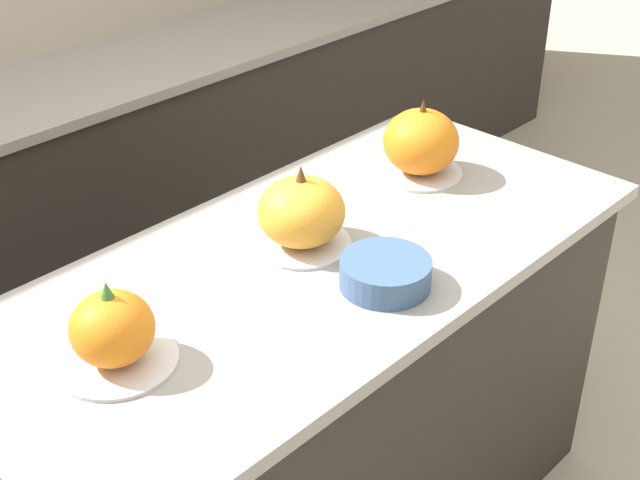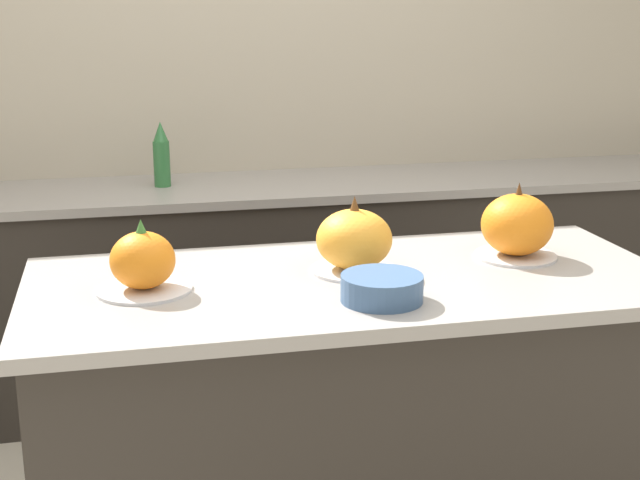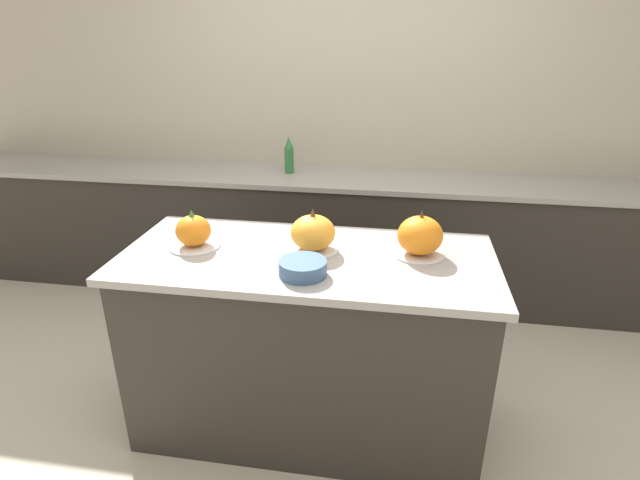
{
  "view_description": "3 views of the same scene",
  "coord_description": "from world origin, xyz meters",
  "px_view_note": "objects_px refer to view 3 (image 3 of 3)",
  "views": [
    {
      "loc": [
        -1.22,
        -1.18,
        2.01
      ],
      "look_at": [
        0.03,
        0.01,
        0.97
      ],
      "focal_mm": 50.0,
      "sensor_mm": 36.0,
      "label": 1
    },
    {
      "loc": [
        -0.57,
        -2.11,
        1.63
      ],
      "look_at": [
        -0.08,
        0.04,
        1.03
      ],
      "focal_mm": 50.0,
      "sensor_mm": 36.0,
      "label": 2
    },
    {
      "loc": [
        0.38,
        -1.97,
        1.86
      ],
      "look_at": [
        0.05,
        0.04,
        1.0
      ],
      "focal_mm": 28.0,
      "sensor_mm": 36.0,
      "label": 3
    }
  ],
  "objects_px": {
    "pumpkin_cake_right": "(420,236)",
    "mixing_bowl": "(303,268)",
    "pumpkin_cake_center": "(313,234)",
    "bottle_tall": "(289,156)",
    "pumpkin_cake_left": "(193,232)"
  },
  "relations": [
    {
      "from": "pumpkin_cake_right",
      "to": "mixing_bowl",
      "type": "relative_size",
      "value": 1.16
    },
    {
      "from": "pumpkin_cake_center",
      "to": "bottle_tall",
      "type": "distance_m",
      "value": 1.47
    },
    {
      "from": "pumpkin_cake_center",
      "to": "bottle_tall",
      "type": "bearing_deg",
      "value": 106.67
    },
    {
      "from": "pumpkin_cake_left",
      "to": "bottle_tall",
      "type": "relative_size",
      "value": 0.9
    },
    {
      "from": "pumpkin_cake_right",
      "to": "pumpkin_cake_center",
      "type": "bearing_deg",
      "value": -176.73
    },
    {
      "from": "bottle_tall",
      "to": "mixing_bowl",
      "type": "height_order",
      "value": "bottle_tall"
    },
    {
      "from": "bottle_tall",
      "to": "mixing_bowl",
      "type": "relative_size",
      "value": 1.33
    },
    {
      "from": "pumpkin_cake_right",
      "to": "mixing_bowl",
      "type": "bearing_deg",
      "value": -149.64
    },
    {
      "from": "pumpkin_cake_left",
      "to": "pumpkin_cake_center",
      "type": "distance_m",
      "value": 0.55
    },
    {
      "from": "pumpkin_cake_left",
      "to": "bottle_tall",
      "type": "xyz_separation_m",
      "value": [
        0.12,
        1.45,
        0.02
      ]
    },
    {
      "from": "pumpkin_cake_left",
      "to": "bottle_tall",
      "type": "height_order",
      "value": "bottle_tall"
    },
    {
      "from": "pumpkin_cake_left",
      "to": "pumpkin_cake_right",
      "type": "relative_size",
      "value": 1.03
    },
    {
      "from": "bottle_tall",
      "to": "mixing_bowl",
      "type": "xyz_separation_m",
      "value": [
        0.42,
        -1.65,
        -0.06
      ]
    },
    {
      "from": "mixing_bowl",
      "to": "pumpkin_cake_center",
      "type": "bearing_deg",
      "value": 90.41
    },
    {
      "from": "pumpkin_cake_right",
      "to": "mixing_bowl",
      "type": "xyz_separation_m",
      "value": [
        -0.47,
        -0.28,
        -0.06
      ]
    }
  ]
}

